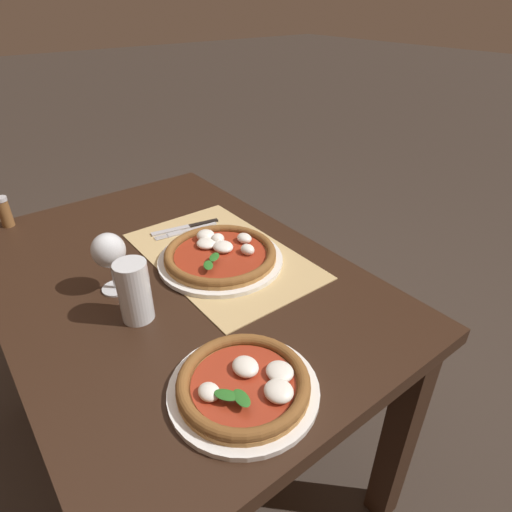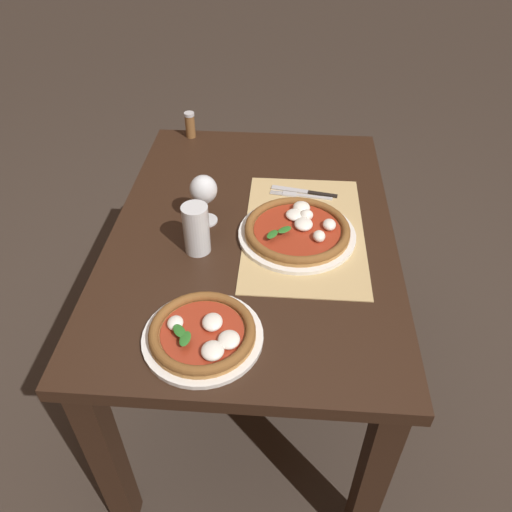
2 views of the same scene
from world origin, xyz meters
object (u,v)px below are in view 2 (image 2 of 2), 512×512
Objects in this scene: fork at (301,195)px; pepper_shaker at (190,125)px; pizza_near at (298,230)px; wine_glass at (204,191)px; pizza_far at (203,333)px; pint_glass at (196,230)px; knife at (304,192)px.

pepper_shaker reaches higher than fork.
pizza_near reaches higher than fork.
fork is (0.15, -0.28, -0.10)m from wine_glass.
pizza_near is at bearing 177.79° from fork.
pepper_shaker is at bearing 47.79° from fork.
pepper_shaker reaches higher than pizza_far.
pint_glass is (-0.08, 0.28, 0.05)m from pizza_near.
pint_glass is at bearing 179.31° from wine_glass.
pepper_shaker is (0.67, 0.14, -0.02)m from pint_glass.
pint_glass is at bearing 11.32° from pizza_far.
pizza_far is 1.00m from pepper_shaker.
wine_glass reaches higher than pizza_near.
fork is (0.60, -0.22, -0.01)m from pizza_far.
pizza_far is (-0.40, 0.21, -0.00)m from pizza_near.
fork is 0.94× the size of knife.
pizza_far is 1.93× the size of pint_glass.
knife is 0.56m from pepper_shaker.
pizza_near reaches higher than knife.
fork is (0.20, -0.01, -0.02)m from pizza_near.
fork is at bearing -20.11° from pizza_far.
wine_glass is at bearing 120.44° from knife.
pizza_far is at bearing 159.89° from fork.
wine_glass is at bearing 78.96° from pizza_near.
pint_glass is at bearing 106.30° from pizza_near.
pizza_near is 3.48× the size of pepper_shaker.
wine_glass reaches higher than knife.
fork is at bearing 153.69° from knife.
pint_glass is at bearing 135.04° from fork.
wine_glass is at bearing 7.81° from pizza_far.
pepper_shaker is (0.58, 0.41, 0.03)m from pizza_near.
pizza_near is 1.58× the size of knife.
pint_glass reaches higher than knife.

